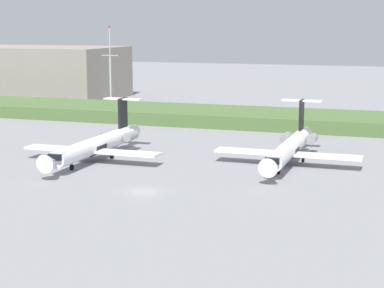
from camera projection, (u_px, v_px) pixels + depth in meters
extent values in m
plane|color=gray|center=(211.00, 151.00, 115.25)|extent=(500.00, 500.00, 0.00)
cube|color=#4C6B38|center=(256.00, 118.00, 145.86)|extent=(320.00, 20.00, 2.79)
cylinder|color=white|center=(94.00, 146.00, 106.62)|extent=(2.70, 24.00, 2.70)
cone|color=white|center=(50.00, 162.00, 94.05)|extent=(2.70, 3.00, 2.70)
cone|color=white|center=(130.00, 133.00, 119.65)|extent=(2.30, 4.00, 2.29)
cube|color=black|center=(57.00, 156.00, 95.73)|extent=(2.02, 1.80, 0.90)
cylinder|color=black|center=(94.00, 147.00, 106.64)|extent=(2.76, 3.60, 2.76)
cube|color=white|center=(59.00, 148.00, 107.68)|extent=(11.00, 3.20, 0.36)
cube|color=white|center=(125.00, 153.00, 103.91)|extent=(11.00, 3.20, 0.36)
cube|color=black|center=(123.00, 113.00, 116.16)|extent=(0.36, 3.20, 5.20)
cube|color=white|center=(123.00, 99.00, 116.01)|extent=(6.80, 1.80, 0.24)
cylinder|color=gray|center=(107.00, 135.00, 115.86)|extent=(1.50, 3.40, 1.50)
cylinder|color=gray|center=(131.00, 136.00, 114.43)|extent=(1.50, 3.40, 1.50)
cylinder|color=gray|center=(72.00, 164.00, 99.95)|extent=(0.20, 0.20, 0.65)
cylinder|color=black|center=(72.00, 167.00, 100.04)|extent=(0.30, 0.90, 0.90)
cylinder|color=black|center=(91.00, 155.00, 109.81)|extent=(0.35, 0.90, 0.90)
cylinder|color=black|center=(112.00, 156.00, 108.60)|extent=(0.35, 0.90, 0.90)
cylinder|color=white|center=(289.00, 149.00, 104.04)|extent=(2.70, 24.00, 2.70)
cone|color=white|center=(270.00, 166.00, 91.47)|extent=(2.70, 3.00, 2.70)
cone|color=white|center=(304.00, 135.00, 117.07)|extent=(2.30, 4.00, 2.29)
cube|color=black|center=(273.00, 160.00, 93.16)|extent=(2.02, 1.80, 0.90)
cylinder|color=black|center=(289.00, 150.00, 104.07)|extent=(2.76, 3.60, 2.76)
cube|color=white|center=(250.00, 151.00, 105.10)|extent=(11.00, 3.20, 0.36)
cube|color=white|center=(326.00, 156.00, 101.33)|extent=(11.00, 3.20, 0.36)
cube|color=black|center=(302.00, 115.00, 113.58)|extent=(0.36, 3.20, 5.20)
cube|color=white|center=(302.00, 101.00, 113.43)|extent=(6.80, 1.80, 0.24)
cylinder|color=gray|center=(286.00, 137.00, 113.29)|extent=(1.50, 3.40, 1.50)
cylinder|color=gray|center=(312.00, 139.00, 111.85)|extent=(1.50, 3.40, 1.50)
cylinder|color=gray|center=(279.00, 167.00, 97.37)|extent=(0.20, 0.20, 0.65)
cylinder|color=black|center=(279.00, 171.00, 97.47)|extent=(0.30, 0.90, 0.90)
cylinder|color=black|center=(280.00, 158.00, 107.23)|extent=(0.35, 0.90, 0.90)
cylinder|color=black|center=(303.00, 159.00, 106.02)|extent=(0.35, 0.90, 0.90)
cylinder|color=#B2B2B7|center=(111.00, 84.00, 168.30)|extent=(0.50, 0.50, 13.49)
cylinder|color=#B2B2B7|center=(110.00, 42.00, 166.46)|extent=(0.28, 0.28, 7.26)
cube|color=#B2B2B7|center=(110.00, 55.00, 167.03)|extent=(4.40, 0.20, 0.20)
sphere|color=red|center=(109.00, 27.00, 165.77)|extent=(0.50, 0.50, 0.50)
cube|color=gray|center=(38.00, 72.00, 198.18)|extent=(48.25, 29.70, 15.03)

